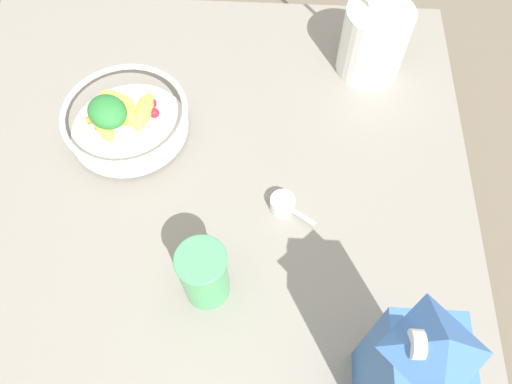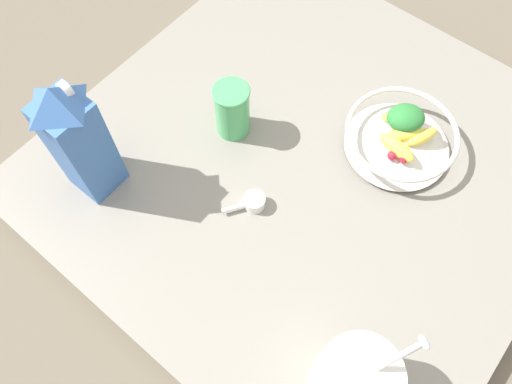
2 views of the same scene
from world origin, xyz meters
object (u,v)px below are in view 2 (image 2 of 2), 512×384
fruit_bowl (400,137)px  yogurt_tub (355,380)px  milk_carton (77,140)px  drinking_cup (232,109)px

fruit_bowl → yogurt_tub: 0.47m
fruit_bowl → yogurt_tub: yogurt_tub is taller
milk_carton → yogurt_tub: bearing=179.0°
milk_carton → drinking_cup: milk_carton is taller
fruit_bowl → drinking_cup: drinking_cup is taller
fruit_bowl → drinking_cup: bearing=30.9°
fruit_bowl → yogurt_tub: (-0.18, 0.43, 0.04)m
milk_carton → drinking_cup: 0.29m
fruit_bowl → milk_carton: 0.59m
yogurt_tub → fruit_bowl: bearing=-67.6°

